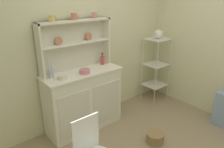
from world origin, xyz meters
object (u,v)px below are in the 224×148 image
hutch_cabinet (84,100)px  bowl_mixing_large (63,77)px  bakers_rack (156,63)px  floor_basket (155,138)px  utensil_jar (51,73)px  jam_bottle (102,60)px  hutch_shelf_unit (74,41)px  porcelain_teapot (158,34)px  cup_gold_0 (52,18)px

hutch_cabinet → bowl_mixing_large: 0.59m
bakers_rack → floor_basket: (-1.04, -0.90, -0.67)m
bowl_mixing_large → utensil_jar: (-0.09, 0.15, 0.03)m
jam_bottle → hutch_shelf_unit: bearing=169.7°
porcelain_teapot → floor_basket: bearing=-139.0°
floor_basket → porcelain_teapot: size_ratio=0.99×
hutch_shelf_unit → jam_bottle: hutch_shelf_unit is taller
bakers_rack → hutch_shelf_unit: bearing=172.3°
hutch_cabinet → floor_basket: 1.17m
hutch_cabinet → bakers_rack: 1.61m
bowl_mixing_large → porcelain_teapot: bearing=0.7°
hutch_cabinet → porcelain_teapot: (1.59, -0.05, 0.81)m
cup_gold_0 → utensil_jar: size_ratio=0.37×
hutch_cabinet → bakers_rack: size_ratio=0.97×
floor_basket → jam_bottle: jam_bottle is taller
bakers_rack → bowl_mixing_large: (-1.93, -0.02, 0.21)m
hutch_cabinet → porcelain_teapot: porcelain_teapot is taller
hutch_cabinet → utensil_jar: size_ratio=4.77×
hutch_shelf_unit → cup_gold_0: 0.47m
hutch_cabinet → hutch_shelf_unit: bearing=90.0°
hutch_shelf_unit → bowl_mixing_large: bearing=-145.0°
hutch_cabinet → bowl_mixing_large: bearing=-167.9°
bakers_rack → hutch_cabinet: bearing=178.2°
hutch_shelf_unit → jam_bottle: (0.43, -0.08, -0.34)m
bakers_rack → utensil_jar: 2.04m
utensil_jar → porcelain_teapot: 2.05m
cup_gold_0 → hutch_cabinet: bearing=-20.8°
bakers_rack → floor_basket: size_ratio=4.88×
utensil_jar → porcelain_teapot: porcelain_teapot is taller
hutch_shelf_unit → porcelain_teapot: (1.59, -0.21, -0.06)m
bakers_rack → cup_gold_0: size_ratio=13.22×
utensil_jar → porcelain_teapot: bearing=-3.6°
hutch_shelf_unit → utensil_jar: hutch_shelf_unit is taller
bakers_rack → utensil_jar: bakers_rack is taller
floor_basket → bowl_mixing_large: size_ratio=1.86×
bakers_rack → jam_bottle: bearing=173.3°
bowl_mixing_large → hutch_cabinet: bearing=12.1°
cup_gold_0 → bowl_mixing_large: size_ratio=0.69×
hutch_shelf_unit → floor_basket: hutch_shelf_unit is taller
cup_gold_0 → jam_bottle: size_ratio=0.49×
bowl_mixing_large → jam_bottle: size_ratio=0.72×
cup_gold_0 → porcelain_teapot: bearing=-5.1°
bowl_mixing_large → jam_bottle: (0.77, 0.16, 0.04)m
bowl_mixing_large → cup_gold_0: bearing=84.8°
hutch_shelf_unit → floor_basket: (0.56, -1.11, -1.26)m
floor_basket → bakers_rack: bearing=41.0°
hutch_shelf_unit → utensil_jar: size_ratio=4.46×
hutch_cabinet → porcelain_teapot: 1.78m
porcelain_teapot → bakers_rack: bearing=0.0°
hutch_cabinet → jam_bottle: size_ratio=6.36×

